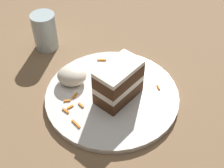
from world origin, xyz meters
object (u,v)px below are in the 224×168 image
object	(u,v)px
cream_dollop	(72,75)
drinking_glass	(45,33)
plate	(112,96)
orange_garnish	(122,64)
cake_slice	(119,82)

from	to	relation	value
cream_dollop	drinking_glass	distance (m)	0.17
cream_dollop	drinking_glass	bearing A→B (deg)	126.31
plate	orange_garnish	distance (m)	0.10
plate	orange_garnish	bearing A→B (deg)	83.63
cream_dollop	orange_garnish	bearing A→B (deg)	34.47
cream_dollop	orange_garnish	size ratio (longest dim) A/B	1.10
cream_dollop	orange_garnish	xyz separation A→B (m)	(0.10, 0.07, -0.02)
cake_slice	orange_garnish	size ratio (longest dim) A/B	1.93
cake_slice	cream_dollop	size ratio (longest dim) A/B	1.76
cream_dollop	drinking_glass	world-z (taller)	drinking_glass
orange_garnish	drinking_glass	xyz separation A→B (m)	(-0.20, 0.06, 0.03)
plate	drinking_glass	xyz separation A→B (m)	(-0.19, 0.16, 0.03)
cake_slice	drinking_glass	distance (m)	0.27
cream_dollop	drinking_glass	size ratio (longest dim) A/B	0.69
drinking_glass	cake_slice	bearing A→B (deg)	-38.95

